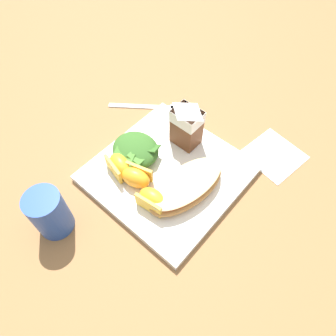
{
  "coord_description": "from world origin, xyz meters",
  "views": [
    {
      "loc": [
        0.23,
        -0.26,
        0.54
      ],
      "look_at": [
        0.0,
        0.0,
        0.03
      ],
      "focal_mm": 33.02,
      "sensor_mm": 36.0,
      "label": 1
    }
  ],
  "objects": [
    {
      "name": "ground",
      "position": [
        0.0,
        0.0,
        0.0
      ],
      "size": [
        3.0,
        3.0,
        0.0
      ],
      "primitive_type": "plane",
      "color": "olive"
    },
    {
      "name": "white_plate",
      "position": [
        0.0,
        0.0,
        0.01
      ],
      "size": [
        0.28,
        0.28,
        0.02
      ],
      "primitive_type": "cube",
      "color": "white",
      "rests_on": "ground"
    },
    {
      "name": "cheesy_pizza_bread",
      "position": [
        0.06,
        -0.01,
        0.03
      ],
      "size": [
        0.11,
        0.18,
        0.04
      ],
      "color": "#B77F42",
      "rests_on": "white_plate"
    },
    {
      "name": "green_salad_pile",
      "position": [
        -0.08,
        -0.02,
        0.04
      ],
      "size": [
        0.1,
        0.1,
        0.04
      ],
      "color": "#336023",
      "rests_on": "white_plate"
    },
    {
      "name": "milk_carton",
      "position": [
        -0.02,
        0.08,
        0.08
      ],
      "size": [
        0.06,
        0.04,
        0.11
      ],
      "color": "brown",
      "rests_on": "white_plate"
    },
    {
      "name": "orange_wedge_front",
      "position": [
        -0.07,
        -0.06,
        0.04
      ],
      "size": [
        0.07,
        0.05,
        0.04
      ],
      "color": "orange",
      "rests_on": "white_plate"
    },
    {
      "name": "orange_wedge_middle",
      "position": [
        -0.03,
        -0.06,
        0.04
      ],
      "size": [
        0.07,
        0.05,
        0.04
      ],
      "color": "orange",
      "rests_on": "white_plate"
    },
    {
      "name": "orange_wedge_rear",
      "position": [
        0.03,
        -0.08,
        0.04
      ],
      "size": [
        0.06,
        0.04,
        0.04
      ],
      "color": "orange",
      "rests_on": "white_plate"
    },
    {
      "name": "paper_napkin",
      "position": [
        0.14,
        0.19,
        0.0
      ],
      "size": [
        0.13,
        0.13,
        0.0
      ],
      "primitive_type": "cube",
      "rotation": [
        0.0,
        0.0,
        -0.15
      ],
      "color": "white",
      "rests_on": "ground"
    },
    {
      "name": "metal_fork",
      "position": [
        -0.16,
        0.13,
        0.0
      ],
      "size": [
        0.16,
        0.13,
        0.01
      ],
      "color": "silver",
      "rests_on": "ground"
    },
    {
      "name": "drinking_blue_cup",
      "position": [
        -0.08,
        -0.22,
        0.05
      ],
      "size": [
        0.06,
        0.06,
        0.1
      ],
      "primitive_type": "cylinder",
      "color": "#284CA3",
      "rests_on": "ground"
    }
  ]
}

